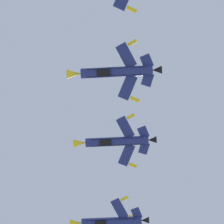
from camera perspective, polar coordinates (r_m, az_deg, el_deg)
The scene contains 3 objects.
fighter_jet_left_wing at distance 76.99m, azimuth 0.37°, elevation 5.00°, with size 15.84×9.68×5.08m.
fighter_jet_right_wing at distance 87.72m, azimuth 0.44°, elevation -3.69°, with size 15.84×9.61×5.15m.
fighter_jet_left_outer at distance 94.56m, azimuth -0.24°, elevation -13.48°, with size 15.84×9.77×5.00m.
Camera 1 is at (5.46, -5.66, 1.40)m, focal length 73.52 mm.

